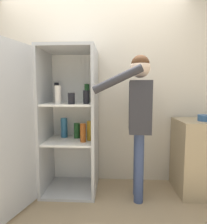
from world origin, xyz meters
name	(u,v)px	position (x,y,z in m)	size (l,w,h in m)	color
ground_plane	(84,220)	(0.00, 0.00, 0.00)	(12.00, 12.00, 0.00)	tan
wall_back	(93,91)	(0.00, 0.98, 1.27)	(7.00, 0.06, 2.55)	beige
refrigerator	(60,122)	(-0.36, 0.53, 0.90)	(0.89, 1.26, 1.79)	#B7BABC
person	(139,109)	(0.57, 0.45, 1.07)	(0.65, 0.56, 1.67)	#384770
counter	(203,156)	(1.41, 0.64, 0.46)	(0.66, 0.57, 0.92)	tan
bowl	(205,118)	(1.38, 0.58, 0.95)	(0.17, 0.17, 0.07)	#335B8E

